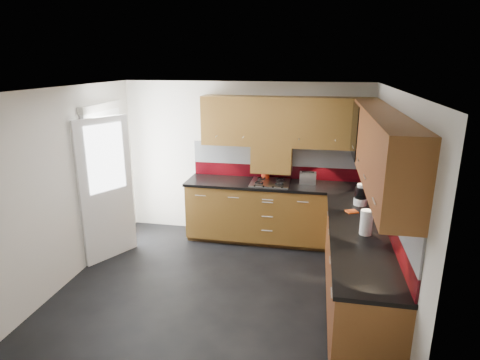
% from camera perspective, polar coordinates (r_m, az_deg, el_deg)
% --- Properties ---
extents(room, '(4.00, 3.80, 2.64)m').
position_cam_1_polar(room, '(4.50, -3.46, 1.27)').
color(room, black).
extents(base_cabinets, '(2.70, 3.20, 0.95)m').
position_cam_1_polar(base_cabinets, '(5.41, 9.79, -8.24)').
color(base_cabinets, brown).
rests_on(base_cabinets, room).
extents(countertop, '(2.72, 3.22, 0.04)m').
position_cam_1_polar(countertop, '(5.22, 9.90, -3.48)').
color(countertop, black).
rests_on(countertop, base_cabinets).
extents(backsplash, '(2.70, 3.20, 0.54)m').
position_cam_1_polar(backsplash, '(5.34, 12.49, 0.13)').
color(backsplash, maroon).
rests_on(backsplash, countertop).
extents(upper_cabinets, '(2.50, 3.20, 0.72)m').
position_cam_1_polar(upper_cabinets, '(5.06, 12.43, 6.54)').
color(upper_cabinets, brown).
rests_on(upper_cabinets, room).
extents(extractor_hood, '(0.60, 0.33, 0.40)m').
position_cam_1_polar(extractor_hood, '(6.04, 4.55, 3.04)').
color(extractor_hood, brown).
rests_on(extractor_hood, room).
extents(glass_cabinet, '(0.32, 0.80, 0.66)m').
position_cam_1_polar(glass_cabinet, '(5.37, 17.55, 7.01)').
color(glass_cabinet, black).
rests_on(glass_cabinet, room).
extents(back_door, '(0.42, 1.19, 2.04)m').
position_cam_1_polar(back_door, '(5.96, -18.39, -0.42)').
color(back_door, white).
rests_on(back_door, room).
extents(gas_hob, '(0.57, 0.50, 0.04)m').
position_cam_1_polar(gas_hob, '(5.97, 4.30, -0.36)').
color(gas_hob, silver).
rests_on(gas_hob, countertop).
extents(utensil_pot, '(0.12, 0.12, 0.44)m').
position_cam_1_polar(utensil_pot, '(6.17, 3.64, 1.03)').
color(utensil_pot, red).
rests_on(utensil_pot, countertop).
extents(toaster, '(0.24, 0.15, 0.18)m').
position_cam_1_polar(toaster, '(6.02, 9.62, 0.30)').
color(toaster, silver).
rests_on(toaster, countertop).
extents(food_processor, '(0.16, 0.16, 0.27)m').
position_cam_1_polar(food_processor, '(5.26, 16.79, -2.12)').
color(food_processor, white).
rests_on(food_processor, countertop).
extents(paper_towel, '(0.16, 0.16, 0.26)m').
position_cam_1_polar(paper_towel, '(4.39, 17.51, -5.78)').
color(paper_towel, white).
rests_on(paper_towel, countertop).
extents(orange_cloth, '(0.17, 0.16, 0.01)m').
position_cam_1_polar(orange_cloth, '(5.02, 15.60, -4.34)').
color(orange_cloth, '#FC5B1C').
rests_on(orange_cloth, countertop).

